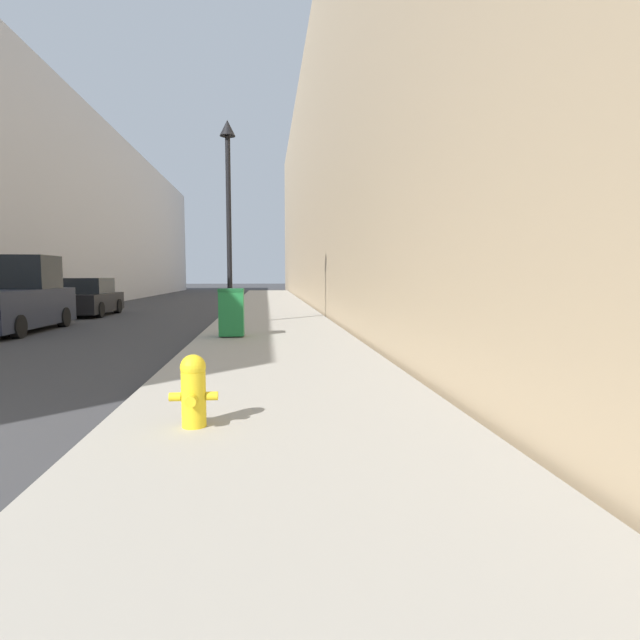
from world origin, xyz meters
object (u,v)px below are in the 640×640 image
fire_hydrant (193,389)px  trash_bin (232,312)px  lamppost (228,197)px  pickup_truck (13,301)px  parked_sedan_near (89,298)px

fire_hydrant → trash_bin: trash_bin is taller
lamppost → pickup_truck: lamppost is taller
trash_bin → parked_sedan_near: parked_sedan_near is taller
trash_bin → pickup_truck: size_ratio=0.25×
trash_bin → pickup_truck: bearing=155.0°
fire_hydrant → parked_sedan_near: parked_sedan_near is taller
lamppost → pickup_truck: bearing=-177.5°
trash_bin → fire_hydrant: bearing=-89.1°
fire_hydrant → lamppost: bearing=92.0°
lamppost → pickup_truck: (-6.40, -0.28, -3.20)m
lamppost → fire_hydrant: bearing=-88.0°
parked_sedan_near → fire_hydrant: bearing=-68.4°
fire_hydrant → trash_bin: size_ratio=0.61×
trash_bin → pickup_truck: pickup_truck is taller
fire_hydrant → pickup_truck: size_ratio=0.15×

